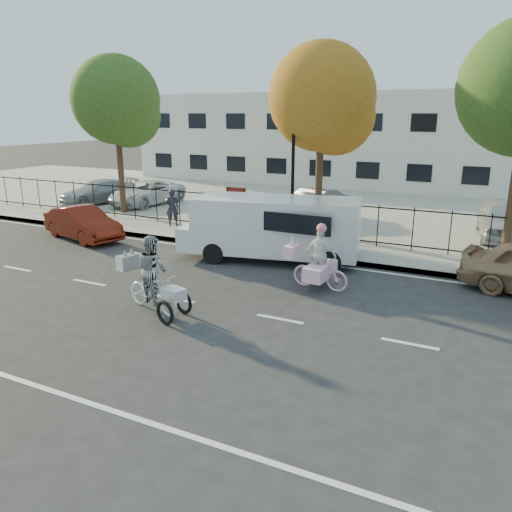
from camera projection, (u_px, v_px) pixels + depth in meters
The scene contains 20 objects.
ground at pixel (175, 299), 13.11m from camera, with size 120.00×120.00×0.00m, color #333334.
road_markings at pixel (175, 299), 13.11m from camera, with size 60.00×9.52×0.01m, color silver, non-canonical shape.
curb at pixel (259, 251), 17.44m from camera, with size 60.00×0.10×0.15m, color #A8A399.
sidewalk at pixel (272, 244), 18.35m from camera, with size 60.00×2.20×0.15m, color #A8A399.
parking_lot at pixel (342, 205), 26.02m from camera, with size 60.00×15.60×0.15m, color #A8A399.
iron_fence at pixel (284, 217), 19.07m from camera, with size 58.00×0.06×1.50m, color black, non-canonical shape.
building at pixel (387, 139), 33.84m from camera, with size 34.00×10.00×6.00m, color silver.
lamppost at pixel (293, 159), 17.90m from camera, with size 0.36×0.36×4.33m.
street_sign at pixel (236, 201), 19.37m from camera, with size 0.85×0.06×1.80m.
zebra_trike at pixel (153, 282), 12.16m from camera, with size 2.23×1.29×1.91m.
unicorn_bike at pixel (319, 265), 13.70m from camera, with size 1.86×1.30×1.87m.
white_van at pixel (273, 226), 16.34m from camera, with size 6.17×3.04×2.08m.
red_sedan at pixel (83, 223), 19.21m from camera, with size 1.32×3.79×1.25m, color #60170B.
pedestrian at pixel (172, 208), 20.80m from camera, with size 0.56×0.37×1.53m, color black.
lot_car_a at pixel (98, 192), 26.13m from camera, with size 1.67×4.12×1.20m, color #A1A4A9.
lot_car_b at pixel (147, 193), 25.73m from camera, with size 2.00×4.34×1.21m, color silver.
lot_car_c at pixel (311, 205), 21.82m from camera, with size 1.42×4.07×1.34m, color #52545B.
lot_car_d at pixel (504, 219), 18.76m from camera, with size 1.74×4.33×1.47m, color #B3B4BB.
tree_west at pixel (119, 104), 22.47m from camera, with size 3.97×3.97×7.27m.
tree_mid at pixel (326, 103), 18.28m from camera, with size 3.96×3.96×7.26m.
Camera 1 is at (7.33, -10.08, 4.71)m, focal length 35.00 mm.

